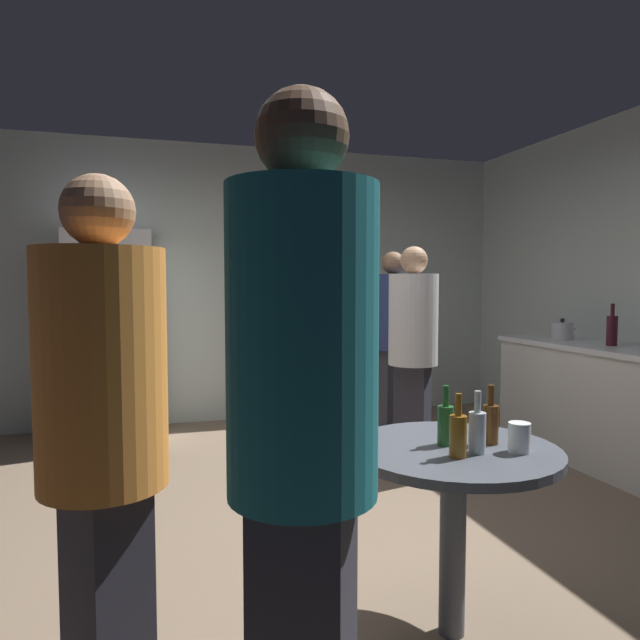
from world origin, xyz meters
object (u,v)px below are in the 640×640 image
at_px(beer_bottle_clear, 477,430).
at_px(foreground_table, 454,474).
at_px(plastic_cup_white, 519,437).
at_px(person_in_navy_shirt, 393,332).
at_px(beer_bottle_brown, 490,422).
at_px(person_in_white_shirt, 413,344).
at_px(person_in_orange_shirt, 103,431).
at_px(kettle, 562,331).
at_px(person_in_teal_shirt, 302,421).
at_px(wine_bottle_on_counter, 612,330).
at_px(beer_bottle_green, 446,423).
at_px(refrigerator, 111,336).
at_px(beer_bottle_amber, 458,434).

bearing_deg(beer_bottle_clear, foreground_table, 113.09).
relative_size(plastic_cup_white, person_in_navy_shirt, 0.07).
relative_size(beer_bottle_brown, plastic_cup_white, 2.09).
xyz_separation_m(person_in_white_shirt, person_in_navy_shirt, (0.22, 0.85, 0.01)).
height_order(foreground_table, person_in_orange_shirt, person_in_orange_shirt).
height_order(kettle, person_in_teal_shirt, person_in_teal_shirt).
xyz_separation_m(foreground_table, plastic_cup_white, (0.19, -0.13, 0.16)).
bearing_deg(foreground_table, person_in_white_shirt, 69.24).
height_order(wine_bottle_on_counter, beer_bottle_brown, wine_bottle_on_counter).
height_order(beer_bottle_green, person_in_navy_shirt, person_in_navy_shirt).
bearing_deg(plastic_cup_white, beer_bottle_green, 142.53).
height_order(refrigerator, person_in_navy_shirt, refrigerator).
relative_size(beer_bottle_clear, person_in_orange_shirt, 0.14).
xyz_separation_m(beer_bottle_brown, person_in_navy_shirt, (0.70, 2.54, 0.13)).
height_order(wine_bottle_on_counter, beer_bottle_green, wine_bottle_on_counter).
bearing_deg(kettle, beer_bottle_green, -137.70).
height_order(beer_bottle_amber, person_in_teal_shirt, person_in_teal_shirt).
relative_size(beer_bottle_green, person_in_orange_shirt, 0.14).
xyz_separation_m(kettle, foreground_table, (-2.10, -1.96, -0.34)).
height_order(beer_bottle_brown, person_in_orange_shirt, person_in_orange_shirt).
distance_m(beer_bottle_clear, person_in_navy_shirt, 2.75).
xyz_separation_m(foreground_table, person_in_navy_shirt, (0.86, 2.53, 0.32)).
height_order(foreground_table, person_in_white_shirt, person_in_white_shirt).
relative_size(wine_bottle_on_counter, beer_bottle_green, 1.35).
bearing_deg(beer_bottle_clear, kettle, 44.93).
distance_m(wine_bottle_on_counter, beer_bottle_green, 2.61).
distance_m(wine_bottle_on_counter, beer_bottle_amber, 2.72).
bearing_deg(beer_bottle_green, person_in_teal_shirt, -136.70).
bearing_deg(refrigerator, beer_bottle_clear, -66.70).
bearing_deg(person_in_orange_shirt, plastic_cup_white, -24.56).
xyz_separation_m(beer_bottle_clear, person_in_orange_shirt, (-1.27, -0.19, 0.14)).
xyz_separation_m(refrigerator, beer_bottle_brown, (1.59, -3.34, -0.08)).
relative_size(kettle, beer_bottle_green, 1.06).
relative_size(beer_bottle_green, person_in_white_shirt, 0.14).
relative_size(refrigerator, person_in_navy_shirt, 1.11).
bearing_deg(beer_bottle_clear, wine_bottle_on_counter, 36.93).
height_order(kettle, beer_bottle_brown, kettle).
xyz_separation_m(beer_bottle_amber, person_in_orange_shirt, (-1.17, -0.17, 0.14)).
distance_m(wine_bottle_on_counter, person_in_teal_shirt, 3.63).
bearing_deg(person_in_white_shirt, beer_bottle_amber, 24.01).
relative_size(kettle, person_in_teal_shirt, 0.14).
bearing_deg(person_in_navy_shirt, beer_bottle_amber, -31.69).
xyz_separation_m(beer_bottle_clear, person_in_navy_shirt, (0.82, 2.63, 0.13)).
bearing_deg(beer_bottle_amber, person_in_white_shirt, 69.02).
bearing_deg(beer_bottle_clear, person_in_orange_shirt, -171.30).
relative_size(beer_bottle_clear, person_in_white_shirt, 0.14).
height_order(foreground_table, beer_bottle_brown, beer_bottle_brown).
relative_size(refrigerator, plastic_cup_white, 16.36).
distance_m(foreground_table, person_in_teal_shirt, 1.11).
bearing_deg(plastic_cup_white, wine_bottle_on_counter, 39.68).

